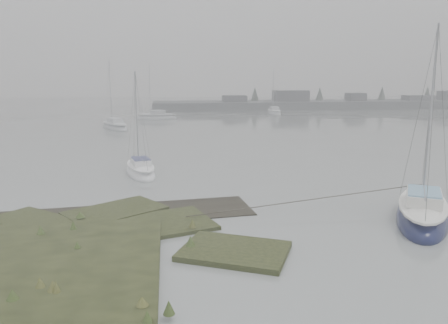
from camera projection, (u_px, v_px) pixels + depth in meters
ground at (184, 135)px, 44.35m from camera, size 160.00×160.00×0.00m
far_shoreline at (326, 104)px, 78.61m from camera, size 60.00×8.00×4.15m
sailboat_main at (422, 214)px, 18.10m from camera, size 4.81×6.28×8.61m
sailboat_white at (141, 171)px, 26.54m from camera, size 2.64×4.96×6.67m
sailboat_far_a at (115, 127)px, 48.62m from camera, size 4.32×5.98×8.13m
sailboat_far_b at (274, 113)px, 67.33m from camera, size 1.76×5.30×7.47m
sailboat_far_c at (156, 118)px, 59.47m from camera, size 5.77×2.16×8.02m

